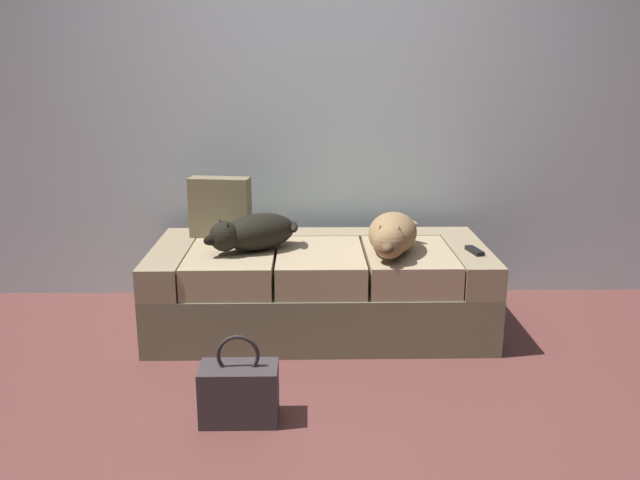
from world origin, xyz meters
TOP-DOWN VIEW (x-y plane):
  - ground_plane at (0.00, 0.00)m, footprint 10.00×10.00m
  - back_wall at (0.00, 1.79)m, footprint 6.40×0.10m
  - couch at (0.00, 1.15)m, footprint 1.81×0.86m
  - dog_dark at (-0.36, 1.08)m, footprint 0.52×0.43m
  - dog_tan at (0.37, 1.01)m, footprint 0.34×0.60m
  - tv_remote at (0.81, 1.01)m, footprint 0.07×0.16m
  - throw_pillow at (-0.56, 1.38)m, footprint 0.35×0.17m
  - handbag at (-0.35, 0.15)m, footprint 0.32×0.18m

SIDE VIEW (x-z plane):
  - ground_plane at x=0.00m, z-range 0.00..0.00m
  - handbag at x=-0.35m, z-range -0.06..0.31m
  - couch at x=0.00m, z-range 0.00..0.46m
  - tv_remote at x=0.81m, z-range 0.47..0.49m
  - dog_dark at x=-0.36m, z-range 0.47..0.66m
  - dog_tan at x=0.37m, z-range 0.47..0.67m
  - throw_pillow at x=-0.56m, z-range 0.47..0.81m
  - back_wall at x=0.00m, z-range 0.00..2.80m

